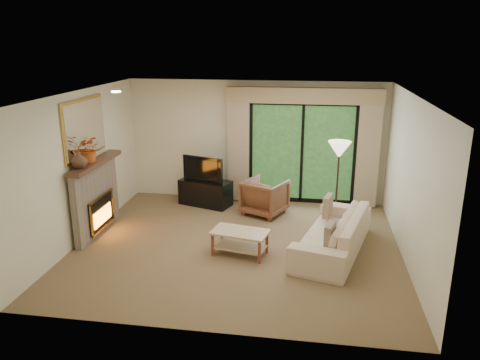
% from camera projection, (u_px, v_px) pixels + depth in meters
% --- Properties ---
extents(floor, '(5.50, 5.50, 0.00)m').
position_uv_depth(floor, '(237.00, 246.00, 8.09)').
color(floor, brown).
rests_on(floor, ground).
extents(ceiling, '(5.50, 5.50, 0.00)m').
position_uv_depth(ceiling, '(237.00, 94.00, 7.33)').
color(ceiling, white).
rests_on(ceiling, ground).
extents(wall_back, '(5.00, 0.00, 5.00)m').
position_uv_depth(wall_back, '(256.00, 142.00, 10.07)').
color(wall_back, beige).
rests_on(wall_back, ground).
extents(wall_front, '(5.00, 0.00, 5.00)m').
position_uv_depth(wall_front, '(202.00, 234.00, 5.35)').
color(wall_front, beige).
rests_on(wall_front, ground).
extents(wall_left, '(0.00, 5.00, 5.00)m').
position_uv_depth(wall_left, '(81.00, 167.00, 8.11)').
color(wall_left, beige).
rests_on(wall_left, ground).
extents(wall_right, '(0.00, 5.00, 5.00)m').
position_uv_depth(wall_right, '(411.00, 181.00, 7.30)').
color(wall_right, beige).
rests_on(wall_right, ground).
extents(fireplace, '(0.24, 1.70, 1.37)m').
position_uv_depth(fireplace, '(96.00, 197.00, 8.47)').
color(fireplace, gray).
rests_on(fireplace, floor).
extents(mirror, '(0.07, 1.45, 1.02)m').
position_uv_depth(mirror, '(85.00, 128.00, 8.11)').
color(mirror, tan).
rests_on(mirror, wall_left).
extents(sliding_door, '(2.26, 0.10, 2.16)m').
position_uv_depth(sliding_door, '(302.00, 153.00, 9.93)').
color(sliding_door, black).
rests_on(sliding_door, floor).
extents(curtain_left, '(0.45, 0.18, 2.35)m').
position_uv_depth(curtain_left, '(239.00, 147.00, 10.00)').
color(curtain_left, tan).
rests_on(curtain_left, floor).
extents(curtain_right, '(0.45, 0.18, 2.35)m').
position_uv_depth(curtain_right, '(368.00, 152.00, 9.60)').
color(curtain_right, tan).
rests_on(curtain_right, floor).
extents(cornice, '(3.20, 0.24, 0.32)m').
position_uv_depth(cornice, '(304.00, 96.00, 9.49)').
color(cornice, tan).
rests_on(cornice, wall_back).
extents(media_console, '(1.18, 0.80, 0.54)m').
position_uv_depth(media_console, '(206.00, 193.00, 10.00)').
color(media_console, black).
rests_on(media_console, floor).
extents(tv, '(0.93, 0.40, 0.54)m').
position_uv_depth(tv, '(205.00, 168.00, 9.84)').
color(tv, black).
rests_on(tv, media_console).
extents(armchair, '(1.03, 1.04, 0.72)m').
position_uv_depth(armchair, '(265.00, 197.00, 9.46)').
color(armchair, brown).
rests_on(armchair, floor).
extents(sofa, '(1.45, 2.44, 0.67)m').
position_uv_depth(sofa, '(333.00, 232.00, 7.81)').
color(sofa, beige).
rests_on(sofa, floor).
extents(pillow_near, '(0.20, 0.40, 0.39)m').
position_uv_depth(pillow_near, '(330.00, 235.00, 7.13)').
color(pillow_near, brown).
rests_on(pillow_near, sofa).
extents(pillow_far, '(0.20, 0.40, 0.39)m').
position_uv_depth(pillow_far, '(328.00, 206.00, 8.37)').
color(pillow_far, brown).
rests_on(pillow_far, sofa).
extents(coffee_table, '(1.00, 0.67, 0.41)m').
position_uv_depth(coffee_table, '(240.00, 243.00, 7.72)').
color(coffee_table, tan).
rests_on(coffee_table, floor).
extents(floor_lamp, '(0.45, 0.45, 1.61)m').
position_uv_depth(floor_lamp, '(337.00, 183.00, 8.88)').
color(floor_lamp, beige).
rests_on(floor_lamp, floor).
extents(vase, '(0.34, 0.34, 0.30)m').
position_uv_depth(vase, '(79.00, 159.00, 7.74)').
color(vase, '#4B3121').
rests_on(vase, fireplace).
extents(branches, '(0.47, 0.42, 0.48)m').
position_uv_depth(branches, '(90.00, 149.00, 8.09)').
color(branches, '#CC571C').
rests_on(branches, fireplace).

